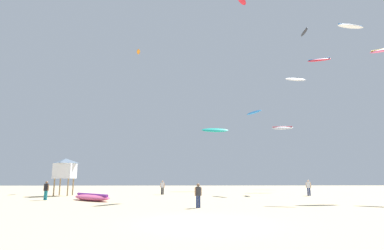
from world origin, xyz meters
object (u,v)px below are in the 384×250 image
(kite_aloft_0, at_px, (304,32))
(kite_aloft_9, at_px, (351,26))
(kite_aloft_6, at_px, (241,0))
(kite_aloft_3, at_px, (282,128))
(lifeguard_tower, at_px, (65,168))
(person_right, at_px, (162,186))
(kite_aloft_8, at_px, (254,113))
(person_left, at_px, (309,186))
(kite_aloft_7, at_px, (295,79))
(kite_aloft_5, at_px, (215,130))
(person_foreground, at_px, (198,194))
(kite_aloft_2, at_px, (138,52))
(kite_grounded_near, at_px, (92,197))
(kite_aloft_4, at_px, (319,60))
(person_midground, at_px, (46,189))

(kite_aloft_0, relative_size, kite_aloft_9, 0.82)
(kite_aloft_6, distance_m, kite_aloft_9, 14.24)
(kite_aloft_6, bearing_deg, kite_aloft_3, 59.06)
(lifeguard_tower, bearing_deg, kite_aloft_0, 19.66)
(person_right, xyz_separation_m, kite_aloft_6, (10.31, 0.01, 24.98))
(person_right, height_order, kite_aloft_8, kite_aloft_8)
(person_left, relative_size, person_right, 1.07)
(lifeguard_tower, height_order, kite_aloft_7, kite_aloft_7)
(kite_aloft_3, bearing_deg, person_right, -139.24)
(kite_aloft_0, xyz_separation_m, kite_aloft_7, (-1.25, 2.06, -7.82))
(person_left, height_order, kite_aloft_5, kite_aloft_5)
(person_foreground, height_order, kite_aloft_5, kite_aloft_5)
(person_right, xyz_separation_m, lifeguard_tower, (-10.94, -2.00, 2.10))
(kite_aloft_2, xyz_separation_m, kite_aloft_5, (13.19, -0.57, -13.94))
(kite_aloft_0, bearing_deg, person_right, -156.27)
(person_foreground, height_order, kite_aloft_9, kite_aloft_9)
(person_foreground, bearing_deg, person_right, 164.98)
(lifeguard_tower, xyz_separation_m, kite_aloft_5, (18.62, 13.52, 6.67))
(kite_aloft_9, bearing_deg, kite_aloft_8, 157.58)
(kite_aloft_6, height_order, kite_aloft_9, kite_aloft_6)
(kite_grounded_near, bearing_deg, kite_aloft_9, 10.90)
(person_foreground, height_order, kite_aloft_4, kite_aloft_4)
(kite_aloft_0, xyz_separation_m, kite_aloft_2, (-28.77, 1.88, -3.07))
(person_left, height_order, kite_aloft_8, kite_aloft_8)
(person_midground, bearing_deg, kite_aloft_4, -71.32)
(kite_aloft_4, bearing_deg, kite_aloft_3, 79.59)
(kite_aloft_0, xyz_separation_m, kite_aloft_5, (-15.58, 1.31, -17.01))
(person_left, height_order, lifeguard_tower, lifeguard_tower)
(kite_aloft_5, distance_m, kite_aloft_8, 11.34)
(lifeguard_tower, bearing_deg, kite_aloft_5, 36.00)
(kite_aloft_5, bearing_deg, person_left, -57.87)
(person_right, xyz_separation_m, kite_aloft_0, (23.25, 10.22, 25.77))
(lifeguard_tower, bearing_deg, person_foreground, -42.89)
(lifeguard_tower, bearing_deg, kite_aloft_8, 7.37)
(person_foreground, height_order, kite_aloft_2, kite_aloft_2)
(kite_grounded_near, bearing_deg, person_right, 58.68)
(kite_aloft_4, relative_size, kite_aloft_7, 0.59)
(kite_grounded_near, height_order, kite_aloft_6, kite_aloft_6)
(kite_aloft_8, bearing_deg, person_foreground, -116.15)
(person_midground, relative_size, kite_aloft_8, 0.55)
(person_midground, height_order, person_right, person_midground)
(person_right, bearing_deg, lifeguard_tower, 117.55)
(person_foreground, height_order, person_left, person_left)
(kite_aloft_3, height_order, kite_aloft_9, kite_aloft_9)
(kite_aloft_6, bearing_deg, person_foreground, -113.44)
(lifeguard_tower, height_order, kite_aloft_2, kite_aloft_2)
(kite_aloft_0, bearing_deg, lifeguard_tower, -160.34)
(kite_aloft_2, relative_size, kite_aloft_8, 0.70)
(kite_aloft_8, distance_m, kite_aloft_9, 15.49)
(person_right, bearing_deg, kite_aloft_0, -49.07)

